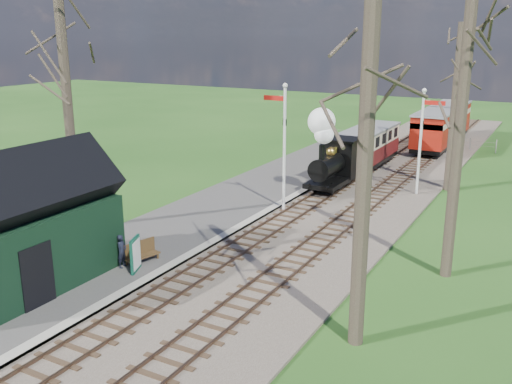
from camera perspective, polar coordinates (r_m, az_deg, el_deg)
distant_hills at (r=77.03m, az=20.24°, el=-4.01°), size 114.40×48.00×22.02m
ballast_bed at (r=32.60m, az=10.61°, el=0.44°), size 8.00×60.00×0.10m
track_near at (r=33.00m, az=8.48°, el=0.81°), size 1.60×60.00×0.15m
track_far at (r=32.22m, az=12.80°, el=0.22°), size 1.60×60.00×0.15m
platform at (r=27.62m, az=-4.30°, el=-2.01°), size 5.00×44.00×0.20m
coping_strip at (r=26.48m, az=-0.12°, el=-2.74°), size 0.40×44.00×0.21m
station_shed at (r=20.38m, az=-21.94°, el=-3.22°), size 3.25×6.30×4.78m
semaphore_near at (r=27.13m, az=2.73°, el=5.37°), size 1.22×0.24×6.22m
semaphore_far at (r=31.11m, az=16.30°, el=5.58°), size 1.22×0.24×5.72m
bare_trees at (r=20.74m, az=0.77°, el=6.63°), size 15.51×22.39×12.00m
fence_line at (r=45.93m, az=15.07°, el=5.21°), size 12.60×0.08×1.00m
locomotive at (r=31.20m, az=7.65°, el=3.78°), size 1.83×4.28×4.58m
coach at (r=36.92m, az=11.10°, el=4.57°), size 2.14×7.33×2.25m
red_carriage_a at (r=43.11m, az=17.41°, el=5.88°), size 2.33×5.77×2.45m
red_carriage_b at (r=48.46m, az=18.78°, el=6.78°), size 2.33×5.77×2.45m
sign_board at (r=20.90m, az=-11.95°, el=-6.12°), size 0.40×0.83×1.26m
bench at (r=21.80m, az=-11.45°, el=-5.90°), size 0.72×1.43×0.78m
person at (r=21.34m, az=-13.27°, el=-5.78°), size 0.37×0.49×1.23m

